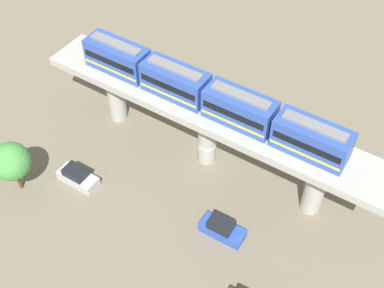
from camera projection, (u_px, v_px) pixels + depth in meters
The scene contains 6 objects.
ground_plane at pixel (207, 158), 51.97m from camera, with size 120.00×120.00×0.00m, color #706654.
viaduct at pixel (208, 119), 47.75m from camera, with size 5.20×35.80×7.29m.
train at pixel (207, 95), 45.54m from camera, with size 2.64×27.45×3.24m.
parked_car_silver at pixel (78, 177), 49.35m from camera, with size 1.84×4.22×1.76m.
parked_car_blue at pixel (222, 229), 45.24m from camera, with size 1.90×4.24×1.76m.
tree_near_viaduct at pixel (11, 162), 46.45m from camera, with size 3.76×3.76×5.85m.
Camera 1 is at (-29.43, -16.98, 39.38)m, focal length 46.29 mm.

